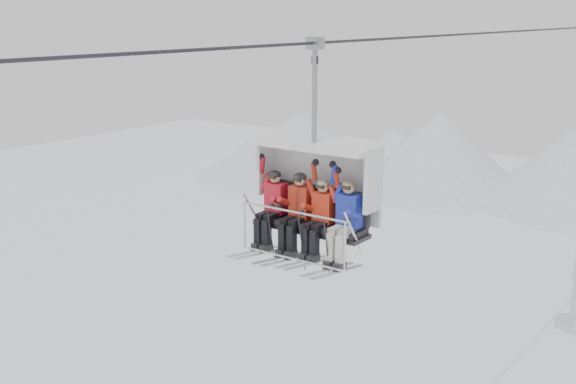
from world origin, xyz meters
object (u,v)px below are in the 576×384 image
Objects in this scene: chairlift_carrier at (318,184)px; skier_far_right at (346,219)px; skier_center_right at (320,216)px; skier_center_left at (298,209)px; skier_far_left at (273,205)px.

chairlift_carrier is 2.36× the size of skier_far_right.
skier_far_right is (0.55, 0.01, 0.03)m from skier_center_right.
chairlift_carrier is 0.65m from skier_center_right.
skier_center_left is at bearing 179.03° from skier_center_right.
skier_center_left is at bearing 0.37° from skier_far_left.
skier_center_right is 0.55m from skier_far_right.
skier_far_left is 1.11m from skier_center_right.
chairlift_carrier reaches higher than skier_far_right.
skier_far_left is (-0.83, -0.31, -0.49)m from chairlift_carrier.
skier_center_right is 1.00× the size of skier_far_right.
chairlift_carrier reaches higher than skier_far_left.
skier_center_right is at bearing -179.03° from skier_far_right.
skier_far_right is (1.07, 0.00, 0.00)m from skier_center_left.
chairlift_carrier is 1.01m from skier_far_left.
chairlift_carrier is 1.00m from skier_far_right.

